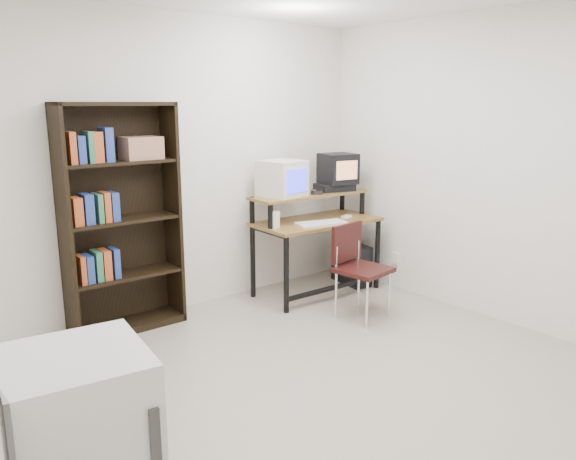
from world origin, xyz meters
TOP-DOWN VIEW (x-y plane):
  - floor at (0.00, 0.00)m, footprint 4.00×4.00m
  - back_wall at (0.00, 2.00)m, footprint 4.00×0.01m
  - right_wall at (2.00, 0.00)m, footprint 0.01×4.00m
  - computer_desk at (1.25, 1.55)m, footprint 1.25×0.66m
  - crt_monitor at (0.95, 1.70)m, footprint 0.42×0.43m
  - vcr at (1.57, 1.62)m, footprint 0.41×0.34m
  - crt_tv at (1.61, 1.62)m, footprint 0.37×0.37m
  - cd_spindle at (1.28, 1.57)m, footprint 0.13×0.13m
  - keyboard at (1.15, 1.35)m, footprint 0.51×0.33m
  - mousepad at (1.56, 1.43)m, footprint 0.24×0.20m
  - mouse at (1.55, 1.42)m, footprint 0.11×0.08m
  - desk_speaker at (0.71, 1.52)m, footprint 0.09×0.09m
  - pc_tower at (1.73, 1.51)m, footprint 0.27×0.48m
  - school_chair at (1.10, 0.83)m, footprint 0.46×0.46m
  - bookshelf at (-0.59, 1.86)m, footprint 0.93×0.32m
  - mini_fridge at (-1.72, -0.37)m, footprint 0.60×0.61m
  - wall_outlet at (1.99, 1.15)m, footprint 0.02×0.08m

SIDE VIEW (x-z plane):
  - floor at x=0.00m, z-range -0.01..0.00m
  - pc_tower at x=1.73m, z-range 0.00..0.42m
  - wall_outlet at x=1.99m, z-range 0.24..0.36m
  - mini_fridge at x=-1.72m, z-range 0.00..0.91m
  - school_chair at x=1.10m, z-range 0.09..0.91m
  - computer_desk at x=1.25m, z-range 0.20..1.18m
  - mousepad at x=1.56m, z-range 0.72..0.73m
  - keyboard at x=1.15m, z-range 0.72..0.75m
  - mouse at x=1.55m, z-range 0.73..0.76m
  - desk_speaker at x=0.71m, z-range 0.72..0.89m
  - bookshelf at x=-0.59m, z-range 0.02..1.88m
  - cd_spindle at x=1.28m, z-range 0.97..1.02m
  - vcr at x=1.57m, z-range 0.97..1.05m
  - crt_monitor at x=0.95m, z-range 0.97..1.32m
  - crt_tv at x=1.61m, z-range 1.05..1.35m
  - back_wall at x=0.00m, z-range 0.00..2.60m
  - right_wall at x=2.00m, z-range 0.00..2.60m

